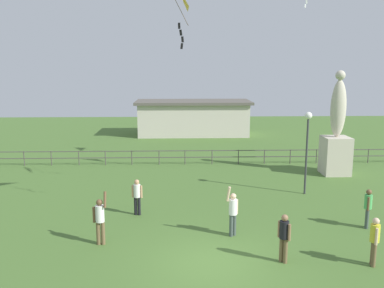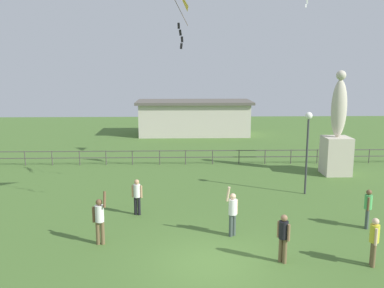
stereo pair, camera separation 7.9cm
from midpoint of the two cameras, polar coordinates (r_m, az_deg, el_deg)
ground_plane at (r=14.28m, az=2.71°, el=-15.93°), size 80.00×80.00×0.00m
statue_monument at (r=26.06m, az=18.97°, el=0.51°), size 1.53×1.53×6.12m
lamppost at (r=21.38m, az=15.35°, el=1.28°), size 0.36×0.36×4.16m
person_0 at (r=16.05m, az=5.45°, el=-9.06°), size 0.50×0.38×1.98m
person_1 at (r=18.31m, az=-7.61°, el=-6.85°), size 0.47×0.29×1.58m
person_2 at (r=18.11m, az=22.71°, el=-7.78°), size 0.30×0.45×1.60m
person_3 at (r=14.27m, az=12.26°, el=-12.01°), size 0.35×0.41×1.65m
person_4 at (r=15.60m, az=-12.56°, el=-9.81°), size 0.52×0.34×2.00m
person_5 at (r=14.92m, az=23.46°, el=-11.71°), size 0.30×0.48×1.63m
waterfront_railing at (r=27.35m, az=-0.50°, el=-1.50°), size 36.04×0.06×0.95m
pavilion_building at (r=39.05m, az=0.10°, el=3.63°), size 10.58×4.65×3.17m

